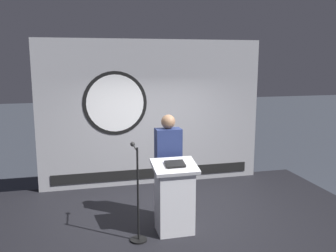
% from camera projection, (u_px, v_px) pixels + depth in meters
% --- Properties ---
extents(ground_plane, '(40.00, 40.00, 0.00)m').
position_uv_depth(ground_plane, '(176.00, 237.00, 5.93)').
color(ground_plane, '#383D47').
extents(stage_platform, '(6.40, 4.00, 0.30)m').
position_uv_depth(stage_platform, '(176.00, 228.00, 5.90)').
color(stage_platform, black).
rests_on(stage_platform, ground).
extents(banner_display, '(4.52, 0.12, 2.92)m').
position_uv_depth(banner_display, '(151.00, 114.00, 7.37)').
color(banner_display, '#9E9EA3').
rests_on(banner_display, stage_platform).
extents(podium, '(0.64, 0.50, 1.08)m').
position_uv_depth(podium, '(175.00, 198.00, 5.37)').
color(podium, silver).
rests_on(podium, stage_platform).
extents(speaker_person, '(0.40, 0.26, 1.69)m').
position_uv_depth(speaker_person, '(168.00, 166.00, 5.77)').
color(speaker_person, black).
rests_on(speaker_person, stage_platform).
extents(microphone_stand, '(0.24, 0.58, 1.36)m').
position_uv_depth(microphone_stand, '(137.00, 207.00, 5.16)').
color(microphone_stand, black).
rests_on(microphone_stand, stage_platform).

